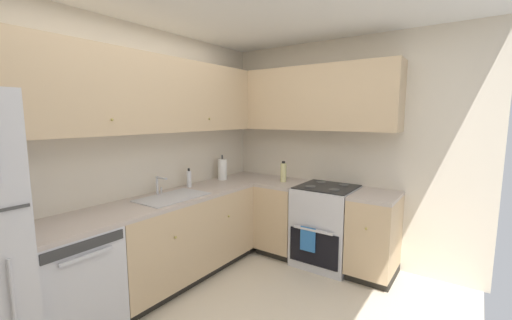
{
  "coord_description": "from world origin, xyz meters",
  "views": [
    {
      "loc": [
        -1.71,
        -1.29,
        1.66
      ],
      "look_at": [
        0.96,
        0.59,
        1.21
      ],
      "focal_mm": 22.39,
      "sensor_mm": 36.0,
      "label": 1
    }
  ],
  "objects": [
    {
      "name": "upper_cabinets_back",
      "position": [
        0.27,
        1.28,
        1.86
      ],
      "size": [
        2.54,
        0.34,
        0.71
      ],
      "color": "tan"
    },
    {
      "name": "wall_right",
      "position": [
        1.89,
        0.0,
        1.26
      ],
      "size": [
        0.05,
        2.98,
        2.53
      ],
      "primitive_type": "cube",
      "color": "beige",
      "rests_on": "ground_plane"
    },
    {
      "name": "soap_bottle",
      "position": [
        0.71,
        1.32,
        0.97
      ],
      "size": [
        0.05,
        0.05,
        0.21
      ],
      "color": "silver",
      "rests_on": "countertop_back"
    },
    {
      "name": "lower_cabinets_right",
      "position": [
        1.57,
        0.09,
        0.43
      ],
      "size": [
        0.62,
        1.53,
        0.85
      ],
      "color": "tan",
      "rests_on": "ground_plane"
    },
    {
      "name": "dishwasher",
      "position": [
        -0.69,
        1.14,
        0.42
      ],
      "size": [
        0.6,
        0.63,
        0.85
      ],
      "color": "silver",
      "rests_on": "ground_plane"
    },
    {
      "name": "lower_cabinets_back",
      "position": [
        0.44,
        1.14,
        0.43
      ],
      "size": [
        1.65,
        0.62,
        0.85
      ],
      "color": "tan",
      "rests_on": "ground_plane"
    },
    {
      "name": "sink",
      "position": [
        0.29,
        1.11,
        0.84
      ],
      "size": [
        0.67,
        0.4,
        0.1
      ],
      "color": "#B7B7BC",
      "rests_on": "countertop_back"
    },
    {
      "name": "oven_range",
      "position": [
        1.58,
        0.06,
        0.45
      ],
      "size": [
        0.68,
        0.62,
        1.03
      ],
      "color": "silver",
      "rests_on": "ground_plane"
    },
    {
      "name": "upper_cabinets_right",
      "position": [
        1.7,
        0.4,
        1.86
      ],
      "size": [
        0.32,
        2.08,
        0.71
      ],
      "color": "tan"
    },
    {
      "name": "paper_towel_roll",
      "position": [
        1.25,
        1.3,
        1.01
      ],
      "size": [
        0.11,
        0.11,
        0.32
      ],
      "color": "white",
      "rests_on": "countertop_back"
    },
    {
      "name": "countertop_back",
      "position": [
        0.43,
        1.14,
        0.86
      ],
      "size": [
        2.86,
        0.6,
        0.03
      ],
      "primitive_type": "cube",
      "color": "#B7A89E",
      "rests_on": "lower_cabinets_back"
    },
    {
      "name": "countertop_right",
      "position": [
        1.56,
        0.09,
        0.86
      ],
      "size": [
        0.6,
        1.53,
        0.03
      ],
      "color": "#B7A89E",
      "rests_on": "lower_cabinets_right"
    },
    {
      "name": "faucet",
      "position": [
        0.3,
        1.31,
        0.99
      ],
      "size": [
        0.07,
        0.16,
        0.18
      ],
      "color": "silver",
      "rests_on": "countertop_back"
    },
    {
      "name": "wall_back",
      "position": [
        0.0,
        1.46,
        1.26
      ],
      "size": [
        3.83,
        0.05,
        2.53
      ],
      "primitive_type": "cube",
      "color": "beige",
      "rests_on": "ground_plane"
    },
    {
      "name": "oil_bottle",
      "position": [
        1.56,
        0.61,
        1.0
      ],
      "size": [
        0.07,
        0.07,
        0.25
      ],
      "color": "beige",
      "rests_on": "countertop_right"
    }
  ]
}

